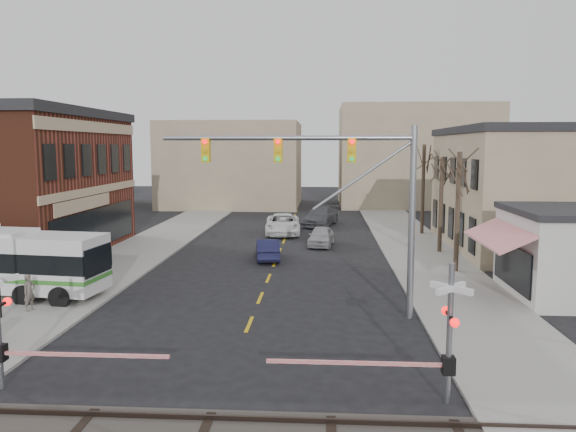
% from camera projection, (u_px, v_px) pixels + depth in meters
% --- Properties ---
extents(ground, '(160.00, 160.00, 0.00)m').
position_uv_depth(ground, '(242.00, 342.00, 20.69)').
color(ground, black).
rests_on(ground, ground).
extents(sidewalk_west, '(5.00, 60.00, 0.12)m').
position_uv_depth(sidewalk_west, '(153.00, 244.00, 41.08)').
color(sidewalk_west, gray).
rests_on(sidewalk_west, ground).
extents(sidewalk_east, '(5.00, 60.00, 0.12)m').
position_uv_depth(sidewalk_east, '(415.00, 247.00, 39.90)').
color(sidewalk_east, gray).
rests_on(sidewalk_east, ground).
extents(tree_east_a, '(0.28, 0.28, 6.75)m').
position_uv_depth(tree_east_a, '(458.00, 212.00, 31.49)').
color(tree_east_a, '#382B21').
rests_on(tree_east_a, sidewalk_east).
extents(tree_east_b, '(0.28, 0.28, 6.30)m').
position_uv_depth(tree_east_b, '(441.00, 205.00, 37.44)').
color(tree_east_b, '#382B21').
rests_on(tree_east_b, sidewalk_east).
extents(tree_east_c, '(0.28, 0.28, 7.20)m').
position_uv_depth(tree_east_c, '(423.00, 189.00, 45.29)').
color(tree_east_c, '#382B21').
rests_on(tree_east_c, sidewalk_east).
extents(traffic_signal_mast, '(10.41, 0.30, 8.00)m').
position_uv_depth(traffic_signal_mast, '(343.00, 181.00, 22.97)').
color(traffic_signal_mast, gray).
rests_on(traffic_signal_mast, ground).
extents(rr_crossing_west, '(5.60, 1.36, 4.00)m').
position_uv_depth(rr_crossing_west, '(12.00, 325.00, 16.43)').
color(rr_crossing_west, gray).
rests_on(rr_crossing_west, ground).
extents(rr_crossing_east, '(5.60, 1.36, 4.00)m').
position_uv_depth(rr_crossing_east, '(434.00, 335.00, 15.54)').
color(rr_crossing_east, gray).
rests_on(rr_crossing_east, ground).
extents(car_a, '(2.10, 4.26, 1.40)m').
position_uv_depth(car_a, '(321.00, 236.00, 40.57)').
color(car_a, '#A09FA3').
rests_on(car_a, ground).
extents(car_b, '(1.94, 4.18, 1.33)m').
position_uv_depth(car_b, '(268.00, 249.00, 35.64)').
color(car_b, '#151636').
rests_on(car_b, ground).
extents(car_c, '(3.13, 6.12, 1.65)m').
position_uv_depth(car_c, '(283.00, 224.00, 45.90)').
color(car_c, white).
rests_on(car_c, ground).
extents(car_d, '(3.76, 6.19, 1.68)m').
position_uv_depth(car_d, '(320.00, 216.00, 50.86)').
color(car_d, '#434448').
rests_on(car_d, ground).
extents(pedestrian_near, '(0.56, 0.68, 1.59)m').
position_uv_depth(pedestrian_near, '(29.00, 293.00, 24.10)').
color(pedestrian_near, '#5E544B').
rests_on(pedestrian_near, sidewalk_west).
extents(pedestrian_far, '(0.97, 1.03, 1.69)m').
position_uv_depth(pedestrian_far, '(45.00, 268.00, 28.67)').
color(pedestrian_far, '#2C2D4D').
rests_on(pedestrian_far, sidewalk_west).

